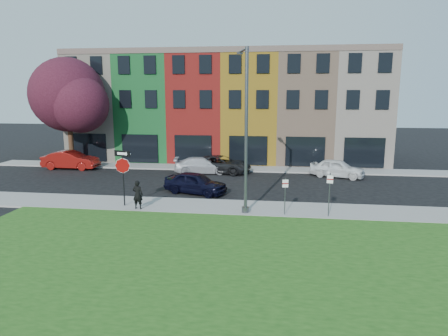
# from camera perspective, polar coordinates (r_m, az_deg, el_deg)

# --- Properties ---
(ground) EXTENTS (120.00, 120.00, 0.00)m
(ground) POSITION_cam_1_polar(r_m,az_deg,el_deg) (20.35, 0.07, -8.22)
(ground) COLOR black
(ground) RESTS_ON ground
(sidewalk_near) EXTENTS (40.00, 3.00, 0.12)m
(sidewalk_near) POSITION_cam_1_polar(r_m,az_deg,el_deg) (23.03, 6.01, -5.84)
(sidewalk_near) COLOR gray
(sidewalk_near) RESTS_ON ground
(sidewalk_far) EXTENTS (40.00, 2.40, 0.12)m
(sidewalk_far) POSITION_cam_1_polar(r_m,az_deg,el_deg) (35.13, -1.59, 0.02)
(sidewalk_far) COLOR gray
(sidewalk_far) RESTS_ON ground
(grass_park) EXTENTS (40.00, 16.00, 0.10)m
(grass_park) POSITION_cam_1_polar(r_m,az_deg,el_deg) (15.63, 28.40, -15.49)
(grass_park) COLOR #204915
(grass_park) RESTS_ON ground
(rowhouse_block) EXTENTS (30.00, 10.12, 10.00)m
(rowhouse_block) POSITION_cam_1_polar(r_m,az_deg,el_deg) (40.60, 0.47, 8.49)
(rowhouse_block) COLOR #BBB29B
(rowhouse_block) RESTS_ON ground
(stop_sign) EXTENTS (1.02, 0.32, 3.24)m
(stop_sign) POSITION_cam_1_polar(r_m,az_deg,el_deg) (23.57, -14.28, 0.19)
(stop_sign) COLOR black
(stop_sign) RESTS_ON sidewalk_near
(man) EXTENTS (0.67, 0.51, 1.64)m
(man) POSITION_cam_1_polar(r_m,az_deg,el_deg) (23.05, -12.23, -3.74)
(man) COLOR black
(man) RESTS_ON sidewalk_near
(sedan_near) EXTENTS (4.25, 5.26, 1.44)m
(sedan_near) POSITION_cam_1_polar(r_m,az_deg,el_deg) (26.47, -4.10, -2.13)
(sedan_near) COLOR black
(sedan_near) RESTS_ON ground
(parked_car_red) EXTENTS (1.76, 4.84, 1.59)m
(parked_car_red) POSITION_cam_1_polar(r_m,az_deg,el_deg) (37.30, -21.05, 1.07)
(parked_car_red) COLOR maroon
(parked_car_red) RESTS_ON ground
(parked_car_silver) EXTENTS (3.24, 5.14, 1.33)m
(parked_car_silver) POSITION_cam_1_polar(r_m,az_deg,el_deg) (33.04, -3.14, 0.38)
(parked_car_silver) COLOR silver
(parked_car_silver) RESTS_ON ground
(parked_car_dark) EXTENTS (4.16, 5.96, 1.43)m
(parked_car_dark) POSITION_cam_1_polar(r_m,az_deg,el_deg) (33.21, -0.53, 0.54)
(parked_car_dark) COLOR black
(parked_car_dark) RESTS_ON ground
(parked_car_white) EXTENTS (4.39, 5.30, 1.43)m
(parked_car_white) POSITION_cam_1_polar(r_m,az_deg,el_deg) (32.70, 15.87, -0.03)
(parked_car_white) COLOR white
(parked_car_white) RESTS_ON ground
(street_lamp) EXTENTS (0.96, 2.52, 8.81)m
(street_lamp) POSITION_cam_1_polar(r_m,az_deg,el_deg) (21.44, 3.09, 5.24)
(street_lamp) COLOR #4D5053
(street_lamp) RESTS_ON sidewalk_near
(parking_sign_a) EXTENTS (0.32, 0.12, 2.00)m
(parking_sign_a) POSITION_cam_1_polar(r_m,az_deg,el_deg) (21.61, 8.72, -3.38)
(parking_sign_a) COLOR #4D5053
(parking_sign_a) RESTS_ON sidewalk_near
(parking_sign_b) EXTENTS (0.32, 0.12, 2.35)m
(parking_sign_b) POSITION_cam_1_polar(r_m,az_deg,el_deg) (21.75, 14.83, -3.02)
(parking_sign_b) COLOR #4D5053
(parking_sign_b) RESTS_ON sidewalk_near
(tree_purple) EXTENTS (7.71, 6.74, 9.49)m
(tree_purple) POSITION_cam_1_polar(r_m,az_deg,el_deg) (37.92, -21.22, 9.48)
(tree_purple) COLOR black
(tree_purple) RESTS_ON sidewalk_far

